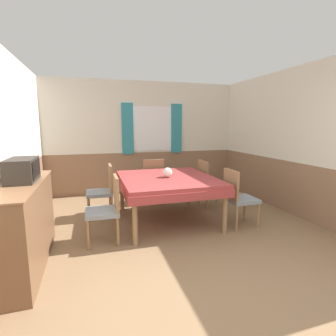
{
  "coord_description": "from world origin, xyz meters",
  "views": [
    {
      "loc": [
        -1.21,
        -1.72,
        1.61
      ],
      "look_at": [
        -0.01,
        2.35,
        0.9
      ],
      "focal_mm": 28.0,
      "sensor_mm": 36.0,
      "label": 1
    }
  ],
  "objects_px": {
    "chair_head_window": "(152,179)",
    "chair_left_far": "(103,189)",
    "vase": "(167,172)",
    "sideboard": "(22,225)",
    "chair_left_near": "(107,207)",
    "chair_right_far": "(209,182)",
    "dining_table": "(167,183)",
    "tv": "(22,170)",
    "chair_right_near": "(238,196)"
  },
  "relations": [
    {
      "from": "chair_head_window",
      "to": "chair_left_far",
      "type": "xyz_separation_m",
      "value": [
        -1.01,
        -0.57,
        0.0
      ]
    },
    {
      "from": "vase",
      "to": "chair_head_window",
      "type": "bearing_deg",
      "value": 89.86
    },
    {
      "from": "vase",
      "to": "sideboard",
      "type": "bearing_deg",
      "value": -154.94
    },
    {
      "from": "chair_left_near",
      "to": "chair_head_window",
      "type": "relative_size",
      "value": 1.0
    },
    {
      "from": "chair_head_window",
      "to": "chair_right_far",
      "type": "xyz_separation_m",
      "value": [
        1.01,
        -0.57,
        0.0
      ]
    },
    {
      "from": "chair_left_far",
      "to": "vase",
      "type": "xyz_separation_m",
      "value": [
        1.01,
        -0.55,
        0.34
      ]
    },
    {
      "from": "chair_left_far",
      "to": "sideboard",
      "type": "height_order",
      "value": "sideboard"
    },
    {
      "from": "dining_table",
      "to": "chair_left_near",
      "type": "xyz_separation_m",
      "value": [
        -1.01,
        -0.53,
        -0.16
      ]
    },
    {
      "from": "dining_table",
      "to": "vase",
      "type": "bearing_deg",
      "value": -96.9
    },
    {
      "from": "chair_right_far",
      "to": "tv",
      "type": "bearing_deg",
      "value": -64.91
    },
    {
      "from": "sideboard",
      "to": "tv",
      "type": "height_order",
      "value": "tv"
    },
    {
      "from": "vase",
      "to": "chair_right_near",
      "type": "bearing_deg",
      "value": -26.43
    },
    {
      "from": "dining_table",
      "to": "tv",
      "type": "bearing_deg",
      "value": -156.22
    },
    {
      "from": "chair_right_far",
      "to": "chair_left_far",
      "type": "xyz_separation_m",
      "value": [
        -2.02,
        0.0,
        0.0
      ]
    },
    {
      "from": "chair_head_window",
      "to": "vase",
      "type": "bearing_deg",
      "value": -90.14
    },
    {
      "from": "sideboard",
      "to": "tv",
      "type": "relative_size",
      "value": 3.19
    },
    {
      "from": "tv",
      "to": "chair_left_near",
      "type": "bearing_deg",
      "value": 19.43
    },
    {
      "from": "chair_right_near",
      "to": "sideboard",
      "type": "bearing_deg",
      "value": -82.09
    },
    {
      "from": "chair_left_near",
      "to": "sideboard",
      "type": "bearing_deg",
      "value": 113.45
    },
    {
      "from": "chair_left_near",
      "to": "sideboard",
      "type": "distance_m",
      "value": 1.04
    },
    {
      "from": "chair_right_far",
      "to": "chair_head_window",
      "type": "bearing_deg",
      "value": -119.54
    },
    {
      "from": "chair_right_far",
      "to": "sideboard",
      "type": "distance_m",
      "value": 3.32
    },
    {
      "from": "chair_left_near",
      "to": "sideboard",
      "type": "relative_size",
      "value": 0.57
    },
    {
      "from": "chair_head_window",
      "to": "sideboard",
      "type": "relative_size",
      "value": 0.57
    },
    {
      "from": "chair_right_far",
      "to": "sideboard",
      "type": "xyz_separation_m",
      "value": [
        -2.98,
        -1.47,
        0.0
      ]
    },
    {
      "from": "dining_table",
      "to": "tv",
      "type": "relative_size",
      "value": 3.38
    },
    {
      "from": "dining_table",
      "to": "sideboard",
      "type": "height_order",
      "value": "sideboard"
    },
    {
      "from": "chair_right_far",
      "to": "chair_right_near",
      "type": "bearing_deg",
      "value": 0.0
    },
    {
      "from": "chair_right_far",
      "to": "chair_left_near",
      "type": "bearing_deg",
      "value": -62.5
    },
    {
      "from": "chair_right_near",
      "to": "sideboard",
      "type": "distance_m",
      "value": 3.0
    },
    {
      "from": "sideboard",
      "to": "vase",
      "type": "xyz_separation_m",
      "value": [
        1.96,
        0.92,
        0.34
      ]
    },
    {
      "from": "chair_left_far",
      "to": "chair_left_near",
      "type": "bearing_deg",
      "value": -180.0
    },
    {
      "from": "chair_left_far",
      "to": "tv",
      "type": "bearing_deg",
      "value": 146.29
    },
    {
      "from": "chair_right_near",
      "to": "sideboard",
      "type": "xyz_separation_m",
      "value": [
        -2.98,
        -0.41,
        0.0
      ]
    },
    {
      "from": "chair_right_near",
      "to": "chair_right_far",
      "type": "relative_size",
      "value": 1.0
    },
    {
      "from": "chair_right_near",
      "to": "vase",
      "type": "height_order",
      "value": "chair_right_near"
    },
    {
      "from": "dining_table",
      "to": "chair_left_near",
      "type": "distance_m",
      "value": 1.15
    },
    {
      "from": "dining_table",
      "to": "vase",
      "type": "xyz_separation_m",
      "value": [
        -0.0,
        -0.02,
        0.18
      ]
    },
    {
      "from": "chair_right_far",
      "to": "vase",
      "type": "bearing_deg",
      "value": -61.56
    },
    {
      "from": "tv",
      "to": "sideboard",
      "type": "bearing_deg",
      "value": -111.03
    },
    {
      "from": "chair_left_near",
      "to": "chair_right_near",
      "type": "xyz_separation_m",
      "value": [
        2.02,
        0.0,
        0.0
      ]
    },
    {
      "from": "dining_table",
      "to": "chair_left_far",
      "type": "xyz_separation_m",
      "value": [
        -1.01,
        0.53,
        -0.16
      ]
    },
    {
      "from": "chair_head_window",
      "to": "chair_right_near",
      "type": "bearing_deg",
      "value": -58.12
    },
    {
      "from": "chair_left_near",
      "to": "tv",
      "type": "height_order",
      "value": "tv"
    },
    {
      "from": "chair_right_far",
      "to": "chair_left_far",
      "type": "bearing_deg",
      "value": -90.0
    },
    {
      "from": "chair_head_window",
      "to": "tv",
      "type": "height_order",
      "value": "tv"
    },
    {
      "from": "chair_left_near",
      "to": "chair_right_far",
      "type": "height_order",
      "value": "same"
    },
    {
      "from": "chair_left_far",
      "to": "tv",
      "type": "xyz_separation_m",
      "value": [
        -0.92,
        -1.38,
        0.62
      ]
    },
    {
      "from": "chair_head_window",
      "to": "tv",
      "type": "relative_size",
      "value": 1.82
    },
    {
      "from": "chair_head_window",
      "to": "vase",
      "type": "height_order",
      "value": "chair_head_window"
    }
  ]
}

